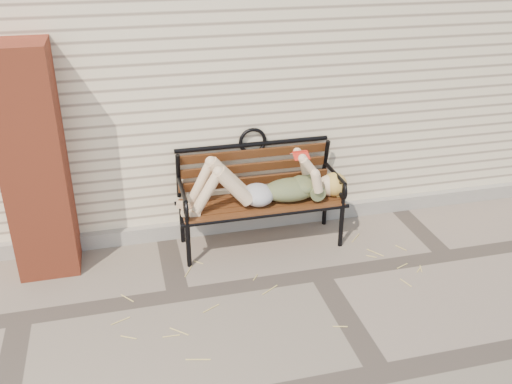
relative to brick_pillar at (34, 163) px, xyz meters
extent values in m
plane|color=#78695C|center=(2.30, -0.75, -1.00)|extent=(80.00, 80.00, 0.00)
cube|color=beige|center=(2.30, 2.25, 0.50)|extent=(8.00, 4.00, 3.00)
cube|color=#A19B92|center=(2.30, 0.22, -0.93)|extent=(8.00, 0.10, 0.15)
cube|color=#A84125|center=(0.00, 0.00, 0.00)|extent=(0.50, 0.50, 2.00)
cylinder|color=black|center=(1.20, -0.33, -0.78)|extent=(0.04, 0.04, 0.44)
cylinder|color=black|center=(1.20, 0.11, -0.78)|extent=(0.04, 0.04, 0.44)
cylinder|color=black|center=(2.66, -0.33, -0.78)|extent=(0.04, 0.04, 0.44)
cylinder|color=black|center=(2.66, 0.11, -0.78)|extent=(0.04, 0.04, 0.44)
cube|color=#562A16|center=(1.93, -0.11, -0.56)|extent=(1.49, 0.48, 0.03)
cylinder|color=black|center=(1.93, -0.33, -0.58)|extent=(1.57, 0.04, 0.04)
cylinder|color=black|center=(1.93, 0.11, -0.58)|extent=(1.57, 0.04, 0.04)
torus|color=black|center=(1.93, 0.22, -0.07)|extent=(0.27, 0.04, 0.27)
ellipsoid|color=#0A3A4A|center=(2.20, -0.14, -0.44)|extent=(0.53, 0.30, 0.21)
ellipsoid|color=#0A3A4A|center=(2.32, -0.14, -0.41)|extent=(0.26, 0.29, 0.16)
ellipsoid|color=#A7A8AC|center=(1.89, -0.14, -0.46)|extent=(0.29, 0.33, 0.19)
sphere|color=beige|center=(2.59, -0.14, -0.44)|extent=(0.22, 0.22, 0.22)
ellipsoid|color=#C28A49|center=(2.64, -0.14, -0.44)|extent=(0.25, 0.25, 0.23)
cube|color=red|center=(2.28, -0.14, -0.07)|extent=(0.14, 0.02, 0.02)
cube|color=white|center=(2.28, -0.18, -0.09)|extent=(0.14, 0.09, 0.05)
cube|color=white|center=(2.28, -0.10, -0.09)|extent=(0.14, 0.09, 0.05)
cube|color=red|center=(2.28, -0.18, -0.09)|extent=(0.15, 0.09, 0.05)
cube|color=red|center=(2.28, -0.10, -0.09)|extent=(0.15, 0.09, 0.05)
cylinder|color=#D0B865|center=(1.25, -0.98, -0.99)|extent=(0.13, 0.13, 0.01)
cylinder|color=#D0B865|center=(2.96, -0.60, -0.99)|extent=(0.10, 0.04, 0.01)
cylinder|color=#D0B865|center=(3.08, -1.66, -0.99)|extent=(0.17, 0.06, 0.01)
cylinder|color=#D0B865|center=(1.48, -0.51, -0.99)|extent=(0.05, 0.13, 0.01)
cylinder|color=#D0B865|center=(2.70, -1.49, -0.99)|extent=(0.06, 0.08, 0.01)
cylinder|color=#D0B865|center=(1.57, -1.80, -0.99)|extent=(0.09, 0.08, 0.01)
cylinder|color=#D0B865|center=(1.06, -0.38, -0.99)|extent=(0.06, 0.09, 0.01)
cylinder|color=#D0B865|center=(0.88, -1.18, -0.99)|extent=(0.10, 0.13, 0.01)
cylinder|color=#D0B865|center=(1.17, -1.23, -0.99)|extent=(0.14, 0.14, 0.01)
cylinder|color=#D0B865|center=(1.09, -1.45, -0.99)|extent=(0.08, 0.07, 0.01)
cylinder|color=#D0B865|center=(2.86, -0.89, -0.99)|extent=(0.05, 0.11, 0.01)
cylinder|color=#D0B865|center=(0.98, -1.73, -0.99)|extent=(0.13, 0.08, 0.01)
cylinder|color=#D0B865|center=(1.14, -0.59, -0.99)|extent=(0.09, 0.04, 0.01)
cylinder|color=#D0B865|center=(3.13, -1.71, -0.99)|extent=(0.09, 0.01, 0.01)
cylinder|color=#D0B865|center=(2.18, -1.37, -0.99)|extent=(0.02, 0.10, 0.01)
cylinder|color=#D0B865|center=(1.61, -1.02, -0.99)|extent=(0.02, 0.11, 0.01)
cylinder|color=#D0B865|center=(2.15, -0.79, -0.99)|extent=(0.10, 0.15, 0.01)
cylinder|color=#D0B865|center=(2.87, -1.59, -0.99)|extent=(0.13, 0.05, 0.01)
cylinder|color=#D0B865|center=(2.23, -0.58, -0.99)|extent=(0.13, 0.13, 0.01)
cylinder|color=#D0B865|center=(2.83, -1.71, -0.99)|extent=(0.17, 0.06, 0.01)
cylinder|color=#D0B865|center=(0.75, -0.93, -0.99)|extent=(0.11, 0.02, 0.01)
cylinder|color=#D0B865|center=(0.87, -0.62, -0.99)|extent=(0.08, 0.11, 0.01)
camera|label=1|loc=(0.73, -4.69, 1.86)|focal=40.00mm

